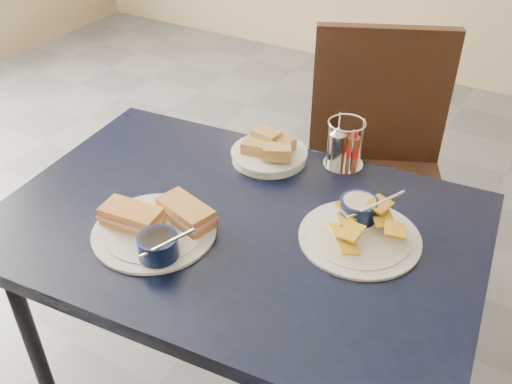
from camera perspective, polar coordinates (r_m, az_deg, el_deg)
The scene contains 7 objects.
ground at distance 2.02m, azimuth 4.64°, elevation -16.89°, with size 6.00×6.00×0.00m, color #4D4D52.
dining_table at distance 1.41m, azimuth -1.88°, elevation -5.12°, with size 1.21×0.86×0.75m.
chair_far at distance 2.00m, azimuth 12.97°, elevation 3.28°, with size 0.60×0.61×0.98m.
sandwich_plate at distance 1.33m, azimuth -9.85°, elevation -3.36°, with size 0.31×0.29×0.12m.
plantain_plate at distance 1.34m, azimuth 10.32°, elevation -3.40°, with size 0.28×0.28×0.12m.
bread_basket at distance 1.58m, azimuth 1.35°, elevation 4.07°, with size 0.21×0.21×0.07m.
condiment_caddy at distance 1.55m, azimuth 8.71°, elevation 4.50°, with size 0.11×0.11×0.14m.
Camera 1 is at (0.48, -1.14, 1.60)m, focal length 40.00 mm.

